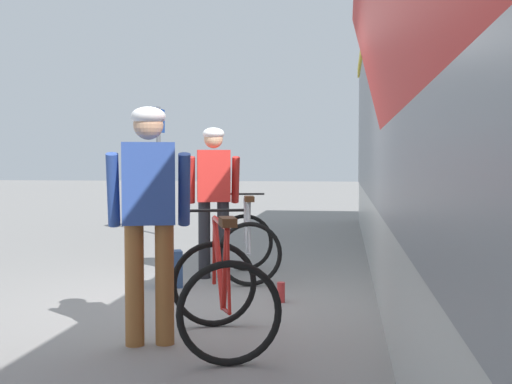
{
  "coord_description": "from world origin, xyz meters",
  "views": [
    {
      "loc": [
        1.35,
        -5.81,
        1.35
      ],
      "look_at": [
        0.43,
        0.6,
        1.05
      ],
      "focal_mm": 44.04,
      "sensor_mm": 36.0,
      "label": 1
    }
  ],
  "objects": [
    {
      "name": "ground_plane",
      "position": [
        0.0,
        0.0,
        0.0
      ],
      "size": [
        80.0,
        80.0,
        0.0
      ],
      "primitive_type": "plane",
      "color": "gray"
    },
    {
      "name": "cyclist_near_in_red",
      "position": [
        -0.18,
        1.36,
        1.05
      ],
      "size": [
        0.66,
        0.41,
        1.76
      ],
      "color": "#232328",
      "rests_on": "ground"
    },
    {
      "name": "cyclist_far_in_blue",
      "position": [
        -0.08,
        -1.36,
        1.05
      ],
      "size": [
        0.66,
        0.42,
        1.76
      ],
      "color": "#935B2D",
      "rests_on": "ground"
    },
    {
      "name": "bicycle_near_silver",
      "position": [
        0.21,
        1.4,
        0.4
      ],
      "size": [
        0.92,
        1.2,
        0.99
      ],
      "color": "black",
      "rests_on": "ground"
    },
    {
      "name": "bicycle_far_red",
      "position": [
        0.44,
        -1.28,
        0.4
      ],
      "size": [
        1.0,
        1.24,
        0.99
      ],
      "color": "black",
      "rests_on": "ground"
    },
    {
      "name": "backpack_on_platform",
      "position": [
        -0.54,
        0.74,
        0.2
      ],
      "size": [
        0.33,
        0.27,
        0.4
      ],
      "primitive_type": "cube",
      "rotation": [
        0.0,
        0.0,
        0.4
      ],
      "color": "navy",
      "rests_on": "ground"
    },
    {
      "name": "water_bottle_near_the_bikes",
      "position": [
        0.74,
        0.19,
        0.1
      ],
      "size": [
        0.08,
        0.08,
        0.2
      ],
      "primitive_type": "cylinder",
      "color": "red",
      "rests_on": "ground"
    },
    {
      "name": "platform_sign_post",
      "position": [
        -2.13,
        5.6,
        1.62
      ],
      "size": [
        0.08,
        0.7,
        2.4
      ],
      "color": "#595B60",
      "rests_on": "ground"
    }
  ]
}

